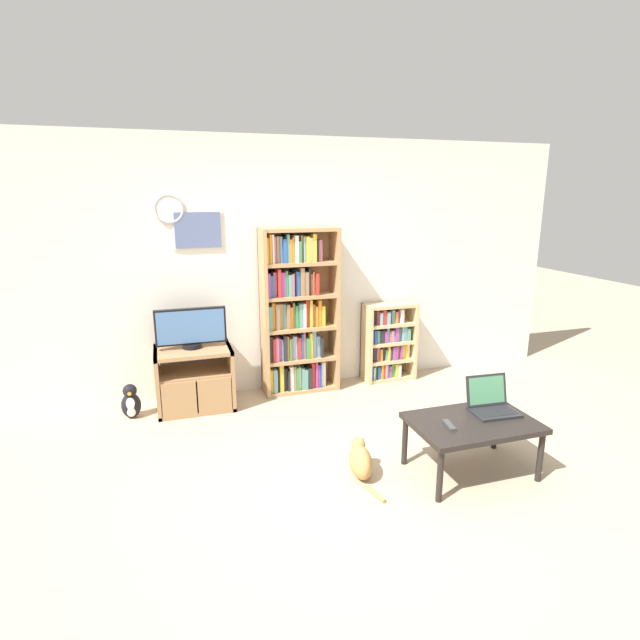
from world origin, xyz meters
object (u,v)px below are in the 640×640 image
coffee_table (472,426)px  cat (360,460)px  laptop (491,403)px  penguin_figurine (131,403)px  tv_stand (195,378)px  bookshelf_tall (296,314)px  bookshelf_short (387,342)px  television (191,328)px  remote_near_laptop (449,425)px

coffee_table → cat: 0.87m
laptop → penguin_figurine: 3.19m
tv_stand → coffee_table: (1.87, -1.83, 0.07)m
bookshelf_tall → bookshelf_short: bookshelf_tall is taller
penguin_figurine → tv_stand: bearing=5.6°
television → penguin_figurine: 0.88m
bookshelf_tall → television: bearing=-173.8°
coffee_table → laptop: 0.27m
bookshelf_tall → cat: 1.91m
bookshelf_short → laptop: 1.89m
bookshelf_tall → laptop: 2.17m
television → bookshelf_tall: bearing=6.2°
remote_near_laptop → coffee_table: bearing=19.3°
tv_stand → bookshelf_short: size_ratio=0.83×
bookshelf_short → cat: size_ratio=1.62×
laptop → cat: laptop is taller
cat → coffee_table: bearing=-5.0°
bookshelf_tall → coffee_table: bearing=-67.7°
tv_stand → television: size_ratio=1.09×
remote_near_laptop → cat: 0.70m
tv_stand → bookshelf_tall: bearing=7.8°
coffee_table → bookshelf_tall: bearing=112.3°
laptop → remote_near_laptop: bearing=-159.3°
bookshelf_tall → cat: bookshelf_tall is taller
bookshelf_tall → laptop: bearing=-61.0°
cat → penguin_figurine: 2.29m
coffee_table → laptop: (0.23, 0.10, 0.11)m
coffee_table → cat: coffee_table is taller
bookshelf_short → cat: bearing=-120.3°
remote_near_laptop → penguin_figurine: remote_near_laptop is taller
cat → penguin_figurine: size_ratio=1.64×
television → cat: 2.09m
television → laptop: bearing=-39.9°
bookshelf_short → laptop: bookshelf_short is taller
bookshelf_short → penguin_figurine: (-2.71, -0.22, -0.28)m
tv_stand → television: television is taller
bookshelf_tall → penguin_figurine: (-1.65, -0.20, -0.68)m
tv_stand → bookshelf_short: 2.13m
remote_near_laptop → penguin_figurine: (-2.25, 1.81, -0.28)m
coffee_table → penguin_figurine: coffee_table is taller
remote_near_laptop → cat: bearing=167.6°
tv_stand → remote_near_laptop: tv_stand is taller
tv_stand → penguin_figurine: size_ratio=2.19×
coffee_table → remote_near_laptop: size_ratio=5.50×
television → penguin_figurine: (-0.59, -0.09, -0.65)m
tv_stand → penguin_figurine: tv_stand is taller
bookshelf_tall → tv_stand: bearing=-172.2°
tv_stand → television: (-0.00, 0.03, 0.49)m
bookshelf_short → coffee_table: bearing=-97.0°
television → coffee_table: bearing=-44.8°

